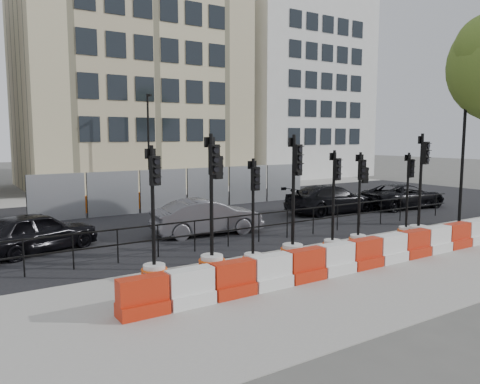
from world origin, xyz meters
TOP-DOWN VIEW (x-y plane):
  - ground at (0.00, 0.00)m, footprint 120.00×120.00m
  - sidewalk_near at (0.00, -3.00)m, footprint 40.00×6.00m
  - road at (0.00, 7.00)m, footprint 40.00×14.00m
  - sidewalk_far at (0.00, 16.00)m, footprint 40.00×4.00m
  - building_cream at (2.00, 21.99)m, footprint 15.00×10.06m
  - building_white at (17.00, 21.99)m, footprint 12.00×9.06m
  - kerb_railing at (0.00, 1.20)m, footprint 18.00×0.04m
  - heras_fencing at (-0.01, 9.80)m, footprint 14.33×1.72m
  - lamp_post_far at (0.50, 14.98)m, footprint 0.12×0.56m
  - lamp_post_near at (7.50, -0.52)m, footprint 0.12×0.56m
  - barrier_row at (0.00, -2.80)m, footprint 14.65×0.50m
  - traffic_signal_a at (-5.73, -0.77)m, footprint 0.66×0.66m
  - traffic_signal_b at (-4.14, -0.86)m, footprint 0.71×0.71m
  - traffic_signal_c at (-2.98, -1.05)m, footprint 0.58×0.58m
  - traffic_signal_d at (-1.56, -1.04)m, footprint 0.71×0.71m
  - traffic_signal_e at (-0.02, -1.06)m, footprint 0.62×0.62m
  - traffic_signal_f at (1.24, -0.94)m, footprint 0.60×0.60m
  - traffic_signal_g at (3.72, -0.86)m, footprint 0.59×0.59m
  - traffic_signal_h at (3.91, -1.24)m, footprint 0.72×0.72m
  - car_a at (-7.67, 3.81)m, footprint 3.94×4.72m
  - car_b at (-2.02, 3.27)m, footprint 2.35×4.30m
  - car_c at (5.07, 4.35)m, footprint 2.20×4.70m
  - car_d at (9.17, 3.54)m, footprint 2.80×4.75m

SIDE VIEW (x-z plane):
  - ground at x=0.00m, z-range 0.00..0.00m
  - sidewalk_near at x=0.00m, z-range 0.00..0.02m
  - sidewalk_far at x=0.00m, z-range 0.00..0.02m
  - road at x=0.00m, z-range 0.00..0.03m
  - barrier_row at x=0.00m, z-range -0.03..0.77m
  - traffic_signal_c at x=-2.98m, z-range -0.87..2.09m
  - car_d at x=9.17m, z-range 0.00..1.22m
  - traffic_signal_g at x=3.72m, z-range -0.87..2.10m
  - car_a at x=-7.67m, z-range 0.00..1.27m
  - traffic_signal_e at x=-0.02m, z-range -0.92..2.21m
  - car_b at x=-2.02m, z-range 0.00..1.30m
  - car_c at x=5.07m, z-range 0.00..1.32m
  - heras_fencing at x=-0.01m, z-range -0.32..1.68m
  - kerb_railing at x=0.00m, z-range 0.19..1.19m
  - traffic_signal_a at x=-5.73m, z-range -0.98..2.35m
  - traffic_signal_f at x=1.24m, z-range -0.80..2.25m
  - traffic_signal_h at x=3.91m, z-range -1.07..2.57m
  - traffic_signal_d at x=-1.56m, z-range -0.94..2.65m
  - traffic_signal_b at x=-4.14m, z-range -0.94..2.67m
  - lamp_post_far at x=0.50m, z-range 0.22..6.22m
  - lamp_post_near at x=7.50m, z-range 0.22..6.22m
  - building_white at x=17.00m, z-range 0.00..16.00m
  - building_cream at x=2.00m, z-range 0.00..18.00m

